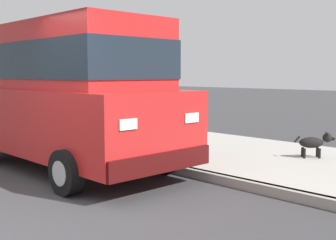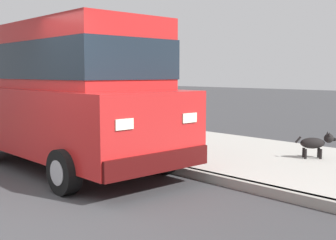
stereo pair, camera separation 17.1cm
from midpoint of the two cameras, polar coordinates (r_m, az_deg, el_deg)
curb at (r=7.06m, az=3.74°, el=-6.99°), size 0.16×64.00×0.14m
sidewalk at (r=8.44m, az=12.17°, el=-4.95°), size 3.60×64.00×0.14m
car_red_van at (r=7.77m, az=-12.39°, el=3.95°), size 2.17×4.92×2.52m
dog_black at (r=8.29m, az=19.58°, el=-2.84°), size 0.57×0.57×0.49m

